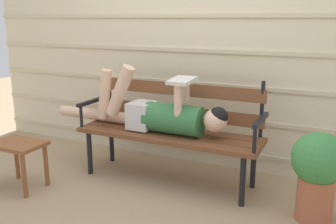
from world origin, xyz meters
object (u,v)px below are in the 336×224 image
reclining_person (158,113)px  footstool (19,152)px  potted_plant (318,170)px  park_bench (171,125)px

reclining_person → footstool: (-0.94, -0.65, -0.28)m
footstool → potted_plant: 2.30m
park_bench → reclining_person: size_ratio=0.93×
potted_plant → footstool: bearing=-167.4°
footstool → potted_plant: (2.24, 0.50, 0.06)m
park_bench → reclining_person: reclining_person is taller
footstool → park_bench: bearing=34.8°
reclining_person → footstool: reclining_person is taller
reclining_person → footstool: 1.18m
reclining_person → potted_plant: 1.32m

